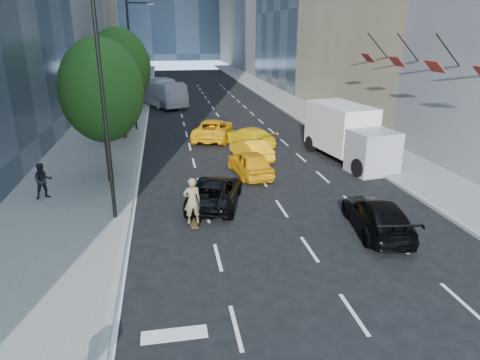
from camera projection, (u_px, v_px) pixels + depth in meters
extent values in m
plane|color=black|center=(284.00, 251.00, 16.06)|extent=(160.00, 160.00, 0.00)
cube|color=slate|center=(115.00, 113.00, 42.44)|extent=(6.00, 120.00, 0.15)
cube|color=slate|center=(299.00, 108.00, 45.56)|extent=(4.00, 120.00, 0.15)
cylinder|color=black|center=(103.00, 102.00, 17.01)|extent=(0.16, 0.16, 10.00)
cylinder|color=black|center=(132.00, 67.00, 33.74)|extent=(0.16, 0.16, 10.00)
cylinder|color=black|center=(139.00, 3.00, 32.34)|extent=(1.80, 0.12, 0.12)
cube|color=#99998C|center=(151.00, 4.00, 32.52)|extent=(0.50, 0.22, 0.15)
cylinder|color=black|center=(108.00, 153.00, 22.67)|extent=(0.30, 0.30, 3.15)
ellipsoid|color=#173B10|center=(102.00, 91.00, 21.60)|extent=(4.20, 4.20, 5.25)
cylinder|color=black|center=(123.00, 116.00, 31.93)|extent=(0.30, 0.30, 3.38)
ellipsoid|color=#173B10|center=(119.00, 68.00, 30.78)|extent=(4.50, 4.50, 5.62)
cylinder|color=black|center=(134.00, 95.00, 44.09)|extent=(0.30, 0.30, 2.93)
ellipsoid|color=#173B10|center=(131.00, 64.00, 43.09)|extent=(3.90, 3.90, 4.88)
cylinder|color=black|center=(143.00, 76.00, 51.29)|extent=(0.14, 0.14, 5.20)
imported|color=black|center=(142.00, 62.00, 50.76)|extent=(2.48, 0.53, 1.00)
cylinder|color=black|center=(448.00, 50.00, 23.06)|extent=(1.75, 0.08, 1.75)
cube|color=maroon|center=(435.00, 66.00, 23.24)|extent=(0.64, 1.30, 0.64)
cylinder|color=black|center=(408.00, 47.00, 26.78)|extent=(1.75, 0.08, 1.75)
cube|color=maroon|center=(397.00, 62.00, 26.96)|extent=(0.64, 1.30, 0.64)
cylinder|color=black|center=(378.00, 45.00, 30.50)|extent=(1.75, 0.08, 1.75)
cube|color=maroon|center=(368.00, 58.00, 30.68)|extent=(0.64, 1.30, 0.64)
imported|color=#6F6545|center=(192.00, 204.00, 17.82)|extent=(0.78, 0.55, 2.01)
imported|color=black|center=(215.00, 192.00, 20.16)|extent=(3.36, 5.11, 1.31)
imported|color=black|center=(377.00, 216.00, 17.45)|extent=(2.58, 5.02, 1.39)
imported|color=#ED9F0C|center=(250.00, 163.00, 24.30)|extent=(2.25, 4.46, 1.46)
imported|color=#FFA80D|center=(251.00, 149.00, 27.39)|extent=(2.33, 4.21, 1.32)
imported|color=#FFB10D|center=(213.00, 129.00, 32.45)|extent=(3.98, 5.99, 1.53)
imported|color=yellow|center=(249.00, 137.00, 30.52)|extent=(3.64, 5.08, 1.37)
imported|color=silver|center=(157.00, 91.00, 47.51)|extent=(6.45, 10.73, 2.95)
cube|color=silver|center=(340.00, 127.00, 27.59)|extent=(3.28, 5.24, 2.88)
cube|color=gray|center=(373.00, 152.00, 24.59)|extent=(2.75, 2.48, 2.45)
cylinder|color=black|center=(359.00, 168.00, 24.10)|extent=(0.53, 1.11, 1.07)
cylinder|color=black|center=(392.00, 164.00, 24.78)|extent=(0.53, 1.11, 1.07)
cylinder|color=black|center=(311.00, 144.00, 29.25)|extent=(0.53, 1.11, 1.07)
cylinder|color=black|center=(340.00, 141.00, 29.93)|extent=(0.53, 1.11, 1.07)
imported|color=black|center=(43.00, 181.00, 20.49)|extent=(1.05, 0.95, 1.76)
imported|color=black|center=(101.00, 129.00, 31.00)|extent=(1.14, 0.64, 1.84)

